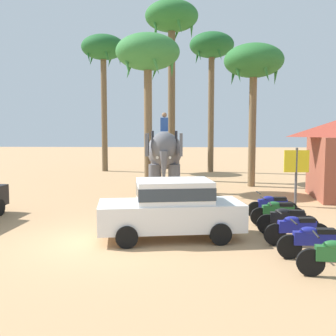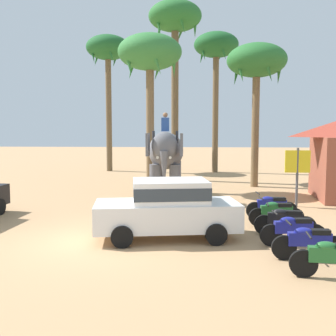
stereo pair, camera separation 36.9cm
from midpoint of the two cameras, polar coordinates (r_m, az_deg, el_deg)
ground_plane at (r=11.53m, az=-9.50°, el=-10.41°), size 120.00×120.00×0.00m
car_sedan_foreground at (r=11.64m, az=-0.37°, el=-5.47°), size 4.31×2.34×1.70m
elephant_with_mahout at (r=18.42m, az=-1.06°, el=1.91°), size 1.69×3.89×3.88m
motorcycle_second_in_row at (r=10.45m, az=19.06°, el=-9.67°), size 1.80×0.55×0.94m
motorcycle_mid_row at (r=11.52m, az=16.89°, el=-8.20°), size 1.80×0.55×0.94m
motorcycle_fourth_in_row at (r=12.54m, az=15.76°, el=-7.05°), size 1.80×0.55×0.94m
motorcycle_far_in_row at (r=13.65m, az=14.54°, el=-6.00°), size 1.80×0.55×0.94m
motorcycle_end_of_row at (r=14.71m, az=13.86°, el=-5.16°), size 1.80×0.55×0.94m
palm_tree_behind_elephant at (r=30.33m, az=5.84°, el=16.22°), size 3.20×3.20×10.09m
palm_tree_near_hut at (r=25.68m, az=0.08°, el=19.72°), size 3.20×3.20×10.81m
palm_tree_left_of_road at (r=20.83m, az=-3.41°, el=15.50°), size 3.20×3.20×7.88m
palm_tree_far_back at (r=22.78m, az=11.56°, el=14.16°), size 3.20×3.20×7.72m
palm_tree_leaning_seaward at (r=31.13m, az=-9.50°, el=15.83°), size 3.20×3.20×10.05m
signboard_yellow at (r=17.13m, az=17.13°, el=0.38°), size 1.00×0.10×2.40m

